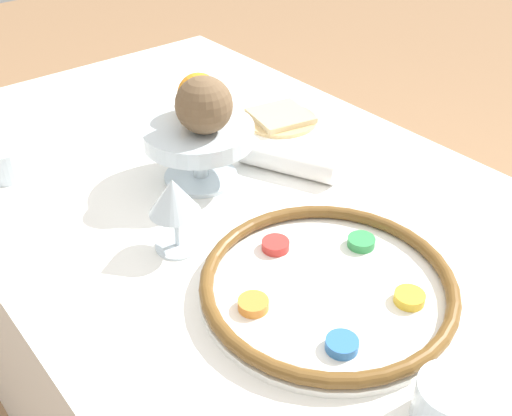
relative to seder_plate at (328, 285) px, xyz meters
name	(u,v)px	position (x,y,z in m)	size (l,w,h in m)	color
dining_table	(268,359)	(0.19, -0.06, -0.37)	(1.60, 0.84, 0.70)	white
seder_plate	(328,285)	(0.00, 0.00, 0.00)	(0.36, 0.36, 0.03)	white
wine_glass	(174,200)	(0.22, 0.10, 0.07)	(0.08, 0.08, 0.12)	silver
fruit_stand	(199,139)	(0.36, -0.04, 0.07)	(0.20, 0.20, 0.11)	silver
orange_fruit	(199,95)	(0.39, -0.06, 0.13)	(0.08, 0.08, 0.08)	orange
coconut	(204,105)	(0.33, -0.03, 0.14)	(0.10, 0.10, 0.10)	brown
bread_plate	(280,118)	(0.44, -0.30, -0.01)	(0.15, 0.15, 0.02)	tan
napkin_roll	(287,162)	(0.28, -0.17, 0.01)	(0.19, 0.12, 0.04)	white
cup_near	(5,162)	(0.59, 0.23, 0.01)	(0.08, 0.08, 0.06)	silver
cup_mid	(449,403)	(-0.23, 0.04, 0.01)	(0.08, 0.08, 0.06)	silver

